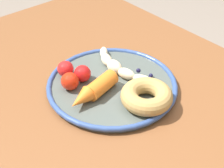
# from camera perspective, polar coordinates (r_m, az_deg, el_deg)

# --- Properties ---
(dining_table) EXTENTS (1.02, 0.74, 0.75)m
(dining_table) POSITION_cam_1_polar(r_m,az_deg,el_deg) (0.83, -0.65, -7.62)
(dining_table) COLOR brown
(dining_table) RESTS_ON ground_plane
(plate) EXTENTS (0.30, 0.30, 0.02)m
(plate) POSITION_cam_1_polar(r_m,az_deg,el_deg) (0.77, 0.00, -0.17)
(plate) COLOR #4F5752
(plate) RESTS_ON dining_table
(banana) EXTENTS (0.19, 0.06, 0.03)m
(banana) POSITION_cam_1_polar(r_m,az_deg,el_deg) (0.81, 0.85, 3.03)
(banana) COLOR beige
(banana) RESTS_ON plate
(carrot_orange) EXTENTS (0.06, 0.14, 0.04)m
(carrot_orange) POSITION_cam_1_polar(r_m,az_deg,el_deg) (0.72, -3.08, -1.21)
(carrot_orange) COLOR orange
(carrot_orange) RESTS_ON plate
(donut) EXTENTS (0.15, 0.15, 0.04)m
(donut) POSITION_cam_1_polar(r_m,az_deg,el_deg) (0.71, 5.85, -2.04)
(donut) COLOR tan
(donut) RESTS_ON plate
(blueberry_pile) EXTENTS (0.06, 0.05, 0.02)m
(blueberry_pile) POSITION_cam_1_polar(r_m,az_deg,el_deg) (0.77, 5.49, 0.69)
(blueberry_pile) COLOR #191638
(blueberry_pile) RESTS_ON plate
(tomato_near) EXTENTS (0.04, 0.04, 0.04)m
(tomato_near) POSITION_cam_1_polar(r_m,az_deg,el_deg) (0.77, -4.99, 1.78)
(tomato_near) COLOR red
(tomato_near) RESTS_ON plate
(tomato_mid) EXTENTS (0.04, 0.04, 0.04)m
(tomato_mid) POSITION_cam_1_polar(r_m,az_deg,el_deg) (0.75, -7.09, 0.47)
(tomato_mid) COLOR red
(tomato_mid) RESTS_ON plate
(tomato_far) EXTENTS (0.04, 0.04, 0.04)m
(tomato_far) POSITION_cam_1_polar(r_m,az_deg,el_deg) (0.79, -7.82, 2.53)
(tomato_far) COLOR red
(tomato_far) RESTS_ON plate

